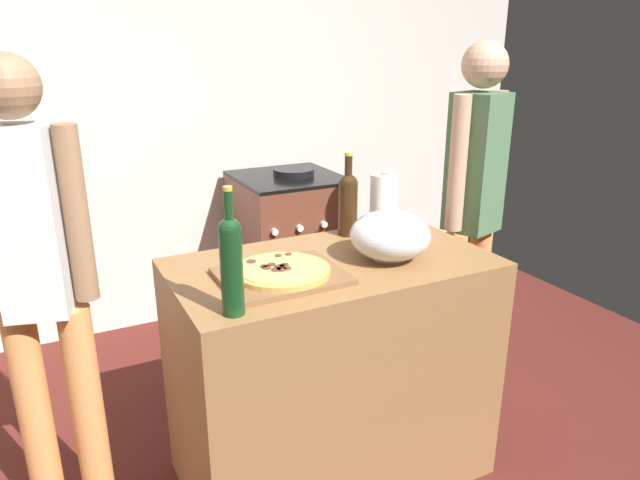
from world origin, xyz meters
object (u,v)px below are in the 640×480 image
Objects in this scene: wine_bottle_green at (231,261)px; person_in_red at (473,203)px; paper_towel_roll at (383,203)px; stove at (289,250)px; wine_bottle_amber at (348,201)px; mixing_bowl at (390,235)px; person_in_stripes at (39,277)px; pizza at (281,270)px.

wine_bottle_green is 1.41m from person_in_red.
paper_towel_roll is 1.22m from stove.
wine_bottle_amber is at bearing -100.92° from stove.
person_in_red is at bearing -66.07° from stove.
person_in_red is at bearing 26.18° from mixing_bowl.
mixing_bowl is 0.18× the size of person_in_stripes.
person_in_stripes is at bearing -179.86° from person_in_red.
person_in_stripes reaches higher than wine_bottle_green.
mixing_bowl reaches higher than pizza.
wine_bottle_green is (-0.65, -0.17, 0.07)m from mixing_bowl.
wine_bottle_green is at bearing -150.28° from paper_towel_roll.
person_in_stripes is at bearing -142.14° from stove.
stove is (0.63, 1.37, -0.47)m from pizza.
wine_bottle_green is 0.23× the size of person_in_stripes.
mixing_bowl is 0.32m from paper_towel_roll.
stove is (0.85, 1.54, -0.60)m from wine_bottle_green.
person_in_stripes is (-1.14, 0.01, -0.12)m from wine_bottle_amber.
wine_bottle_amber is 0.67m from person_in_red.
person_in_red reaches higher than mixing_bowl.
wine_bottle_green is 0.39× the size of stove.
wine_bottle_green reaches higher than mixing_bowl.
person_in_stripes is (-1.29, 0.04, -0.10)m from paper_towel_roll.
paper_towel_roll is at bearing -10.93° from wine_bottle_amber.
stove is 0.59× the size of person_in_stripes.
person_in_stripes is (-0.49, 0.50, -0.14)m from wine_bottle_green.
wine_bottle_green reaches higher than wine_bottle_amber.
mixing_bowl is 0.32m from wine_bottle_amber.
paper_towel_roll is 0.15× the size of person_in_red.
person_in_red is (0.67, 0.02, -0.10)m from wine_bottle_amber.
paper_towel_roll is 0.73× the size of wine_bottle_amber.
mixing_bowl is at bearing -90.35° from wine_bottle_amber.
wine_bottle_amber reaches higher than mixing_bowl.
paper_towel_roll is 0.65× the size of wine_bottle_green.
person_in_red is (0.46, -1.04, 0.49)m from stove.
person_in_stripes is 1.80m from person_in_red.
person_in_red is at bearing 5.12° from paper_towel_roll.
person_in_red reaches higher than wine_bottle_green.
mixing_bowl is 0.86× the size of wine_bottle_amber.
paper_towel_roll is at bearing -92.88° from stove.
wine_bottle_green reaches higher than pizza.
mixing_bowl is 0.67m from wine_bottle_green.
stove is (0.20, 1.06, -0.58)m from wine_bottle_amber.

